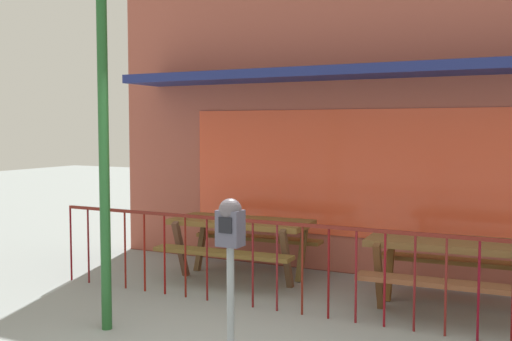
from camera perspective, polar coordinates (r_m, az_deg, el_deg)
name	(u,v)px	position (r m, az deg, el deg)	size (l,w,h in m)	color
pub_storefront	(366,81)	(8.43, 10.20, 8.15)	(7.63, 1.37, 5.19)	maroon
patio_fence_front	(302,252)	(6.47, 4.32, -7.56)	(6.43, 0.04, 0.97)	maroon
picnic_table_left	(241,232)	(7.97, -1.39, -5.72)	(1.87, 1.45, 0.79)	brown
picnic_table_right	(455,256)	(6.86, 17.97, -7.54)	(1.87, 1.45, 0.79)	brown
parking_meter_near	(230,243)	(4.52, -2.40, -6.74)	(0.18, 0.17, 1.45)	gray
street_lamp	(102,48)	(6.09, -14.09, 10.97)	(0.28, 0.28, 4.19)	#205526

